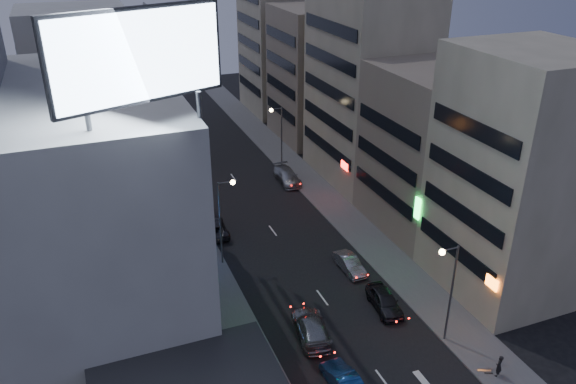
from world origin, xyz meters
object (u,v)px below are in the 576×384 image
scooter_black_b (500,379)px  scooter_blue (515,377)px  parked_car_right_far (287,176)px  person (499,366)px  road_car_silver (311,327)px  parked_car_right_mid (349,264)px  scooter_silver_b (492,364)px  parked_car_right_near (384,300)px  road_car_blue (344,381)px  parked_car_left (214,228)px

scooter_black_b → scooter_blue: bearing=-93.6°
parked_car_right_far → person: 34.90m
road_car_silver → parked_car_right_mid: bearing=-124.1°
parked_car_right_mid → scooter_black_b: bearing=-80.6°
parked_car_right_mid → scooter_blue: 16.82m
scooter_black_b → scooter_silver_b: 1.41m
person → scooter_black_b: bearing=30.7°
scooter_silver_b → parked_car_right_near: bearing=45.9°
parked_car_right_near → parked_car_right_mid: (-0.09, 5.93, -0.10)m
parked_car_right_mid → scooter_silver_b: parked_car_right_mid is taller
parked_car_right_near → road_car_blue: 9.55m
parked_car_right_near → scooter_black_b: (2.90, -10.15, -0.14)m
parked_car_left → scooter_silver_b: 28.57m
road_car_silver → scooter_black_b: 13.41m
parked_car_right_far → road_car_silver: bearing=-105.7°
parked_car_left → parked_car_right_far: parked_car_right_far is taller
parked_car_right_near → parked_car_right_mid: size_ratio=1.11×
parked_car_right_far → scooter_black_b: 35.64m
scooter_blue → road_car_silver: bearing=26.3°
parked_car_right_far → person: bearing=-85.2°
parked_car_right_near → scooter_silver_b: size_ratio=2.82×
parked_car_right_mid → parked_car_left: size_ratio=0.82×
person → road_car_silver: bearing=-67.2°
scooter_blue → scooter_black_b: (-0.99, 0.26, -0.08)m
parked_car_right_near → scooter_silver_b: parked_car_right_near is taller
scooter_blue → scooter_silver_b: (-0.52, 1.59, -0.10)m
parked_car_right_mid → person: 15.71m
parked_car_right_far → scooter_silver_b: parked_car_right_far is taller
person → scooter_silver_b: (-0.01, 0.57, -0.34)m
parked_car_left → scooter_black_b: (12.52, -26.78, -0.06)m
road_car_blue → person: (10.28, -2.78, 0.22)m
parked_car_right_mid → scooter_black_b: parked_car_right_mid is taller
parked_car_right_near → parked_car_left: bearing=127.0°
parked_car_right_far → road_car_blue: bearing=-103.0°
parked_car_right_near → parked_car_right_mid: 5.93m
road_car_blue → scooter_blue: size_ratio=2.29×
road_car_blue → scooter_black_b: bearing=157.7°
road_car_blue → scooter_black_b: size_ratio=2.66×
road_car_blue → road_car_silver: (0.14, 5.76, 0.05)m
scooter_black_b → scooter_silver_b: size_ratio=1.04×
road_car_silver → scooter_silver_b: bearing=152.3°
parked_car_left → road_car_blue: size_ratio=1.11×
parked_car_left → person: person is taller
scooter_silver_b → scooter_black_b: bearing=-174.5°
scooter_blue → scooter_black_b: 1.03m
parked_car_right_far → scooter_silver_b: bearing=-85.2°
road_car_silver → scooter_black_b: bearing=146.6°
person → scooter_black_b: size_ratio=1.00×
road_car_blue → scooter_blue: (10.79, -3.80, -0.02)m
parked_car_right_near → road_car_blue: parked_car_right_near is taller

